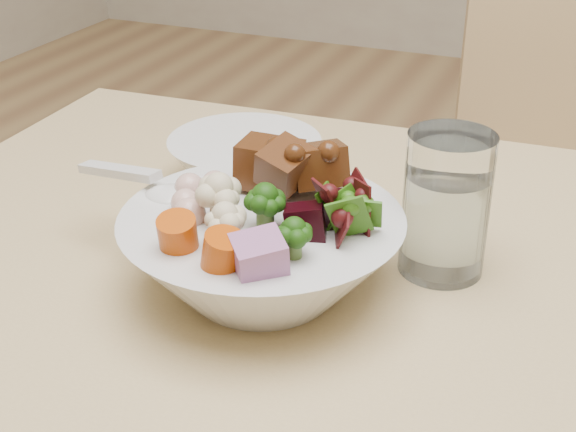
{
  "coord_description": "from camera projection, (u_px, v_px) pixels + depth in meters",
  "views": [
    {
      "loc": [
        0.0,
        -0.54,
        1.05
      ],
      "look_at": [
        -0.23,
        0.02,
        0.73
      ],
      "focal_mm": 50.0,
      "sensor_mm": 36.0,
      "label": 1
    }
  ],
  "objects": [
    {
      "name": "food_bowl",
      "position": [
        265.0,
        248.0,
        0.69
      ],
      "size": [
        0.24,
        0.24,
        0.13
      ],
      "color": "silver",
      "rests_on": "dining_table"
    },
    {
      "name": "soup_spoon",
      "position": [
        157.0,
        190.0,
        0.72
      ],
      "size": [
        0.14,
        0.06,
        0.03
      ],
      "rotation": [
        0.0,
        0.0,
        -0.24
      ],
      "color": "silver",
      "rests_on": "food_bowl"
    },
    {
      "name": "water_glass",
      "position": [
        445.0,
        210.0,
        0.71
      ],
      "size": [
        0.08,
        0.08,
        0.13
      ],
      "color": "white",
      "rests_on": "dining_table"
    },
    {
      "name": "side_bowl",
      "position": [
        245.0,
        163.0,
        0.88
      ],
      "size": [
        0.17,
        0.17,
        0.06
      ],
      "primitive_type": null,
      "color": "silver",
      "rests_on": "dining_table"
    }
  ]
}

